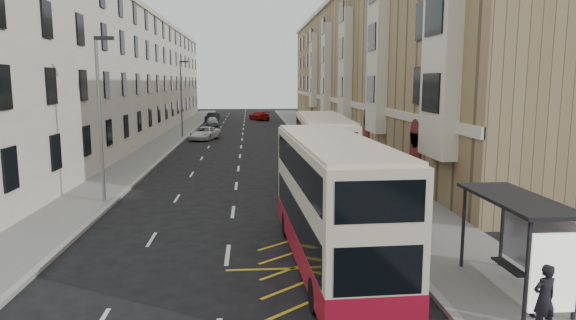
{
  "coord_description": "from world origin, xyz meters",
  "views": [
    {
      "loc": [
        0.83,
        -13.4,
        6.05
      ],
      "look_at": [
        2.42,
        7.87,
        2.75
      ],
      "focal_mm": 32.0,
      "sensor_mm": 36.0,
      "label": 1
    }
  ],
  "objects": [
    {
      "name": "bus_shelter",
      "position": [
        8.34,
        -0.39,
        2.14
      ],
      "size": [
        1.65,
        4.25,
        2.7
      ],
      "color": "black",
      "rests_on": "pavement_right"
    },
    {
      "name": "pedestrian_far",
      "position": [
        6.7,
        4.98,
        1.01
      ],
      "size": [
        1.01,
        0.44,
        1.71
      ],
      "primitive_type": "imported",
      "rotation": [
        0.0,
        0.0,
        3.12
      ],
      "color": "black",
      "rests_on": "pavement_right"
    },
    {
      "name": "white_van",
      "position": [
        -3.86,
        40.07,
        0.67
      ],
      "size": [
        3.43,
        5.23,
        1.34
      ],
      "primitive_type": "imported",
      "rotation": [
        0.0,
        0.0,
        -0.27
      ],
      "color": "white",
      "rests_on": "ground"
    },
    {
      "name": "double_decker_front",
      "position": [
        3.45,
        2.7,
        2.16
      ],
      "size": [
        2.88,
        10.72,
        4.24
      ],
      "rotation": [
        0.0,
        0.0,
        0.04
      ],
      "color": "beige",
      "rests_on": "ground"
    },
    {
      "name": "street_lamp_near",
      "position": [
        -6.35,
        12.0,
        4.64
      ],
      "size": [
        0.93,
        0.18,
        8.0
      ],
      "color": "slate",
      "rests_on": "pavement_left"
    },
    {
      "name": "terrace_right",
      "position": [
        14.88,
        45.38,
        7.52
      ],
      "size": [
        10.75,
        79.0,
        15.25
      ],
      "color": "#967E57",
      "rests_on": "ground"
    },
    {
      "name": "pavement_left",
      "position": [
        -7.5,
        30.0,
        0.07
      ],
      "size": [
        3.0,
        120.0,
        0.15
      ],
      "primitive_type": "cube",
      "color": "slate",
      "rests_on": "ground"
    },
    {
      "name": "guard_railing",
      "position": [
        6.25,
        5.75,
        0.86
      ],
      "size": [
        0.06,
        6.56,
        1.01
      ],
      "color": "red",
      "rests_on": "pavement_right"
    },
    {
      "name": "pavement_right",
      "position": [
        8.0,
        30.0,
        0.07
      ],
      "size": [
        4.0,
        120.0,
        0.15
      ],
      "primitive_type": "cube",
      "color": "slate",
      "rests_on": "ground"
    },
    {
      "name": "kerb_left",
      "position": [
        -6.0,
        30.0,
        0.07
      ],
      "size": [
        0.25,
        120.0,
        0.15
      ],
      "primitive_type": "cube",
      "color": "#989893",
      "rests_on": "ground"
    },
    {
      "name": "car_dark",
      "position": [
        -4.83,
        65.14,
        0.65
      ],
      "size": [
        2.1,
        4.13,
        1.3
      ],
      "primitive_type": "imported",
      "rotation": [
        0.0,
        0.0,
        -0.19
      ],
      "color": "black",
      "rests_on": "ground"
    },
    {
      "name": "car_red",
      "position": [
        2.34,
        66.7,
        0.72
      ],
      "size": [
        3.54,
        5.35,
        1.44
      ],
      "primitive_type": "imported",
      "rotation": [
        0.0,
        0.0,
        3.48
      ],
      "color": "#9F0C0D",
      "rests_on": "ground"
    },
    {
      "name": "pedestrian_mid",
      "position": [
        8.22,
        -1.69,
        0.94
      ],
      "size": [
        0.87,
        0.73,
        1.58
      ],
      "primitive_type": "imported",
      "rotation": [
        0.0,
        0.0,
        0.19
      ],
      "color": "black",
      "rests_on": "pavement_right"
    },
    {
      "name": "road_markings",
      "position": [
        0.0,
        45.0,
        0.01
      ],
      "size": [
        10.0,
        110.0,
        0.01
      ],
      "primitive_type": null,
      "color": "silver",
      "rests_on": "ground"
    },
    {
      "name": "terrace_left",
      "position": [
        -13.43,
        45.5,
        6.52
      ],
      "size": [
        9.18,
        79.0,
        13.25
      ],
      "color": "silver",
      "rests_on": "ground"
    },
    {
      "name": "ground",
      "position": [
        0.0,
        0.0,
        0.0
      ],
      "size": [
        200.0,
        200.0,
        0.0
      ],
      "primitive_type": "plane",
      "color": "black",
      "rests_on": "ground"
    },
    {
      "name": "street_lamp_far",
      "position": [
        -6.35,
        42.0,
        4.64
      ],
      "size": [
        0.93,
        0.18,
        8.0
      ],
      "color": "slate",
      "rests_on": "pavement_left"
    },
    {
      "name": "pedestrian_near",
      "position": [
        7.7,
        -2.47,
        0.99
      ],
      "size": [
        0.68,
        0.52,
        1.68
      ],
      "primitive_type": "imported",
      "rotation": [
        0.0,
        0.0,
        3.35
      ],
      "color": "black",
      "rests_on": "pavement_right"
    },
    {
      "name": "car_silver",
      "position": [
        -4.2,
        56.5,
        0.64
      ],
      "size": [
        2.06,
        3.92,
        1.27
      ],
      "primitive_type": "imported",
      "rotation": [
        0.0,
        0.0,
        0.15
      ],
      "color": "#A2A4A9",
      "rests_on": "ground"
    },
    {
      "name": "double_decker_rear",
      "position": [
        4.75,
        13.82,
        2.13
      ],
      "size": [
        2.85,
        10.57,
        4.18
      ],
      "rotation": [
        0.0,
        0.0,
        -0.04
      ],
      "color": "beige",
      "rests_on": "ground"
    },
    {
      "name": "kerb_right",
      "position": [
        6.0,
        30.0,
        0.07
      ],
      "size": [
        0.25,
        120.0,
        0.15
      ],
      "primitive_type": "cube",
      "color": "#989893",
      "rests_on": "ground"
    }
  ]
}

